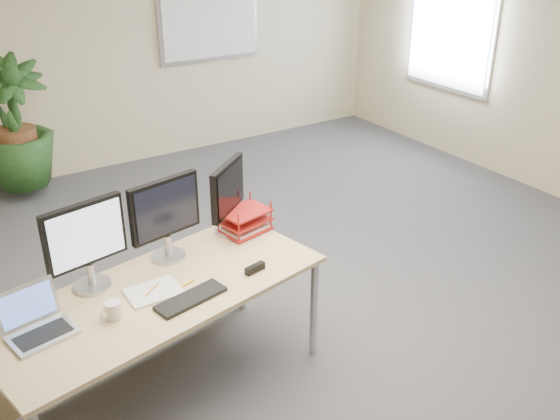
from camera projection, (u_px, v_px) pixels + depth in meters
floor at (322, 337)px, 4.42m from camera, size 8.00×8.00×0.00m
back_wall at (111, 48)px, 6.86m from camera, size 7.00×0.04×2.70m
whiteboard at (209, 20)px, 7.33m from camera, size 1.30×0.04×0.95m
window at (451, 23)px, 7.17m from camera, size 0.04×1.30×1.55m
desk at (150, 306)px, 3.73m from camera, size 2.09×1.21×0.76m
floor_plant at (15, 129)px, 6.24m from camera, size 0.88×0.88×1.50m
monitor_left at (86, 241)px, 3.49m from camera, size 0.48×0.22×0.53m
monitor_right at (165, 214)px, 3.80m from camera, size 0.48×0.22×0.53m
monitor_dark at (228, 193)px, 4.12m from camera, size 0.38×0.31×0.50m
laptop at (36, 322)px, 3.22m from camera, size 0.37×0.34×0.23m
keyboard at (191, 298)px, 3.50m from camera, size 0.44×0.22×0.02m
coffee_mug at (113, 310)px, 3.33m from camera, size 0.13×0.09×0.10m
spiral_notebook at (153, 292)px, 3.56m from camera, size 0.30×0.23×0.01m
orange_pen at (152, 290)px, 3.57m from camera, size 0.11×0.09×0.01m
yellow_highlighter at (187, 283)px, 3.64m from camera, size 0.11×0.05×0.01m
letter_tray at (245, 222)px, 4.22m from camera, size 0.36×0.30×0.15m
stapler at (255, 268)px, 3.77m from camera, size 0.14×0.06×0.05m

